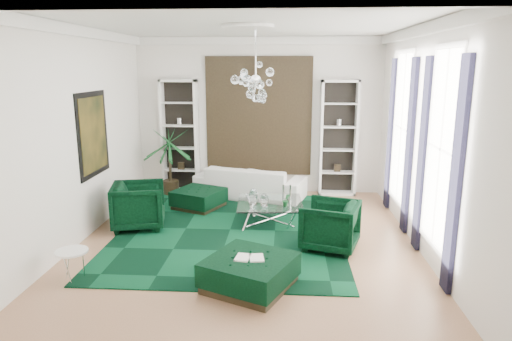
# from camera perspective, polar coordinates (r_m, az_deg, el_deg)

# --- Properties ---
(floor) EXTENTS (6.00, 7.00, 0.02)m
(floor) POSITION_cam_1_polar(r_m,az_deg,el_deg) (8.39, -1.11, -8.93)
(floor) COLOR tan
(floor) RESTS_ON ground
(ceiling) EXTENTS (6.00, 7.00, 0.02)m
(ceiling) POSITION_cam_1_polar(r_m,az_deg,el_deg) (7.82, -1.24, 18.05)
(ceiling) COLOR white
(ceiling) RESTS_ON ground
(wall_back) EXTENTS (6.00, 0.02, 3.80)m
(wall_back) POSITION_cam_1_polar(r_m,az_deg,el_deg) (11.35, 0.36, 6.79)
(wall_back) COLOR white
(wall_back) RESTS_ON ground
(wall_front) EXTENTS (6.00, 0.02, 3.80)m
(wall_front) POSITION_cam_1_polar(r_m,az_deg,el_deg) (4.47, -5.05, -2.86)
(wall_front) COLOR white
(wall_front) RESTS_ON ground
(wall_left) EXTENTS (0.02, 7.00, 3.80)m
(wall_left) POSITION_cam_1_polar(r_m,az_deg,el_deg) (8.67, -21.46, 3.99)
(wall_left) COLOR white
(wall_left) RESTS_ON ground
(wall_right) EXTENTS (0.02, 7.00, 3.80)m
(wall_right) POSITION_cam_1_polar(r_m,az_deg,el_deg) (8.19, 20.35, 3.61)
(wall_right) COLOR white
(wall_right) RESTS_ON ground
(crown_molding) EXTENTS (6.00, 7.00, 0.18)m
(crown_molding) POSITION_cam_1_polar(r_m,az_deg,el_deg) (7.81, -1.24, 17.24)
(crown_molding) COLOR white
(crown_molding) RESTS_ON ceiling
(ceiling_medallion) EXTENTS (0.90, 0.90, 0.05)m
(ceiling_medallion) POSITION_cam_1_polar(r_m,az_deg,el_deg) (8.11, -1.05, 17.58)
(ceiling_medallion) COLOR white
(ceiling_medallion) RESTS_ON ceiling
(tapestry) EXTENTS (2.50, 0.06, 2.80)m
(tapestry) POSITION_cam_1_polar(r_m,az_deg,el_deg) (11.30, 0.35, 6.76)
(tapestry) COLOR black
(tapestry) RESTS_ON wall_back
(shelving_left) EXTENTS (0.90, 0.38, 2.80)m
(shelving_left) POSITION_cam_1_polar(r_m,az_deg,el_deg) (11.50, -9.47, 4.18)
(shelving_left) COLOR white
(shelving_left) RESTS_ON floor
(shelving_right) EXTENTS (0.90, 0.38, 2.80)m
(shelving_right) POSITION_cam_1_polar(r_m,az_deg,el_deg) (11.27, 10.27, 3.97)
(shelving_right) COLOR white
(shelving_right) RESTS_ON floor
(painting) EXTENTS (0.04, 1.30, 1.60)m
(painting) POSITION_cam_1_polar(r_m,az_deg,el_deg) (9.20, -19.64, 4.29)
(painting) COLOR black
(painting) RESTS_ON wall_left
(window_near) EXTENTS (0.03, 1.10, 2.90)m
(window_near) POSITION_cam_1_polar(r_m,az_deg,el_deg) (7.34, 22.15, 2.46)
(window_near) COLOR white
(window_near) RESTS_ON wall_right
(curtain_near_a) EXTENTS (0.07, 0.30, 3.25)m
(curtain_near_a) POSITION_cam_1_polar(r_m,az_deg,el_deg) (6.65, 23.73, -0.88)
(curtain_near_a) COLOR black
(curtain_near_a) RESTS_ON floor
(curtain_near_b) EXTENTS (0.07, 0.30, 3.25)m
(curtain_near_b) POSITION_cam_1_polar(r_m,az_deg,el_deg) (8.10, 20.08, 1.74)
(curtain_near_b) COLOR black
(curtain_near_b) RESTS_ON floor
(window_far) EXTENTS (0.03, 1.10, 2.90)m
(window_far) POSITION_cam_1_polar(r_m,az_deg,el_deg) (9.62, 17.76, 5.07)
(window_far) COLOR white
(window_far) RESTS_ON wall_right
(curtain_far_a) EXTENTS (0.07, 0.30, 3.25)m
(curtain_far_a) POSITION_cam_1_polar(r_m,az_deg,el_deg) (8.90, 18.61, 2.79)
(curtain_far_a) COLOR black
(curtain_far_a) RESTS_ON floor
(curtain_far_b) EXTENTS (0.07, 0.30, 3.25)m
(curtain_far_b) POSITION_cam_1_polar(r_m,az_deg,el_deg) (10.39, 16.47, 4.30)
(curtain_far_b) COLOR black
(curtain_far_b) RESTS_ON floor
(rug) EXTENTS (4.20, 5.00, 0.02)m
(rug) POSITION_cam_1_polar(r_m,az_deg,el_deg) (8.93, -3.24, -7.43)
(rug) COLOR black
(rug) RESTS_ON floor
(sofa) EXTENTS (2.78, 1.70, 0.76)m
(sofa) POSITION_cam_1_polar(r_m,az_deg,el_deg) (11.01, -0.74, -1.45)
(sofa) COLOR white
(sofa) RESTS_ON floor
(armchair_left) EXTENTS (1.18, 1.16, 0.90)m
(armchair_left) POSITION_cam_1_polar(r_m,az_deg,el_deg) (9.23, -14.45, -4.26)
(armchair_left) COLOR black
(armchair_left) RESTS_ON floor
(armchair_right) EXTENTS (1.16, 1.15, 0.85)m
(armchair_right) POSITION_cam_1_polar(r_m,az_deg,el_deg) (8.04, 9.22, -6.78)
(armchair_right) COLOR black
(armchair_right) RESTS_ON floor
(coffee_table) EXTENTS (1.35, 1.35, 0.44)m
(coffee_table) POSITION_cam_1_polar(r_m,az_deg,el_deg) (9.25, 1.75, -5.29)
(coffee_table) COLOR white
(coffee_table) RESTS_ON floor
(ottoman_side) EXTENTS (1.26, 1.26, 0.42)m
(ottoman_side) POSITION_cam_1_polar(r_m,az_deg,el_deg) (10.30, -7.15, -3.54)
(ottoman_side) COLOR black
(ottoman_side) RESTS_ON floor
(ottoman_front) EXTENTS (1.48, 1.48, 0.45)m
(ottoman_front) POSITION_cam_1_polar(r_m,az_deg,el_deg) (6.68, -0.78, -12.67)
(ottoman_front) COLOR black
(ottoman_front) RESTS_ON floor
(book) EXTENTS (0.41, 0.28, 0.03)m
(book) POSITION_cam_1_polar(r_m,az_deg,el_deg) (6.58, -0.79, -10.80)
(book) COLOR white
(book) RESTS_ON ottoman_front
(side_table) EXTENTS (0.62, 0.62, 0.45)m
(side_table) POSITION_cam_1_polar(r_m,az_deg,el_deg) (7.40, -21.91, -11.00)
(side_table) COLOR white
(side_table) RESTS_ON floor
(palm) EXTENTS (1.40, 1.40, 2.11)m
(palm) POSITION_cam_1_polar(r_m,az_deg,el_deg) (11.33, -10.76, 2.24)
(palm) COLOR #135022
(palm) RESTS_ON floor
(chandelier) EXTENTS (1.00, 1.00, 0.77)m
(chandelier) POSITION_cam_1_polar(r_m,az_deg,el_deg) (8.26, -0.05, 11.11)
(chandelier) COLOR white
(chandelier) RESTS_ON ceiling
(table_plant) EXTENTS (0.17, 0.15, 0.26)m
(table_plant) POSITION_cam_1_polar(r_m,az_deg,el_deg) (8.89, 3.77, -3.71)
(table_plant) COLOR #135022
(table_plant) RESTS_ON coffee_table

